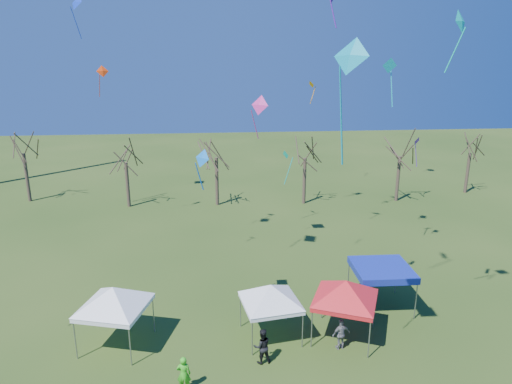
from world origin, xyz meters
The scene contains 24 objects.
ground centered at (0.00, 0.00, 0.00)m, with size 140.00×140.00×0.00m, color #284315.
tree_0 centered at (-20.85, 27.38, 6.49)m, with size 3.83×3.83×8.44m.
tree_1 centered at (-10.77, 24.65, 5.79)m, with size 3.42×3.42×7.54m.
tree_2 centered at (-2.37, 24.38, 6.29)m, with size 3.71×3.71×8.18m.
tree_3 centered at (6.03, 24.04, 6.08)m, with size 3.59×3.59×7.91m.
tree_4 centered at (15.36, 24.00, 6.06)m, with size 3.58×3.58×7.89m.
tree_5 centered at (23.72, 26.07, 5.73)m, with size 3.39×3.39×7.46m.
tent_white_west centered at (-7.60, 2.21, 2.92)m, with size 3.95×3.95×3.62m.
tent_white_mid centered at (-0.07, 2.18, 2.69)m, with size 3.74×3.74×3.34m.
tent_red centered at (3.59, 1.80, 2.92)m, with size 3.84×3.84×3.62m.
tent_blue centered at (6.47, 4.54, 2.24)m, with size 3.19×3.19×2.44m.
person_dark centered at (-0.71, 0.18, 0.85)m, with size 0.83×0.65×1.71m, color black.
person_green centered at (-4.18, -1.36, 0.81)m, with size 0.59×0.39×1.63m, color green.
person_grey centered at (3.18, 0.85, 0.78)m, with size 0.92×0.38×1.57m, color slate.
kite_2 centered at (-13.71, 24.46, 18.07)m, with size 1.60×1.59×3.55m.
kite_12 centered at (16.80, 23.83, 5.93)m, with size 1.03×0.97×2.98m.
kite_1 centered at (-3.24, 3.67, 8.92)m, with size 0.95×0.97×2.10m.
kite_13 centered at (-10.91, 19.14, 12.58)m, with size 0.99×0.81×2.40m.
kite_22 centered at (3.29, 18.49, 5.89)m, with size 0.91×1.00×2.75m.
kite_5 centered at (1.79, -2.78, 13.52)m, with size 1.37×1.42×4.30m.
kite_17 centered at (8.12, 9.98, 13.06)m, with size 0.98×0.57×2.96m.
kite_27 centered at (7.47, 1.03, 14.92)m, with size 1.01×0.95×2.52m.
kite_19 centered at (5.89, 21.52, 11.40)m, with size 0.67×0.84×1.97m.
kite_11 centered at (0.44, 12.58, 10.57)m, with size 1.33×1.30×3.01m.
Camera 1 is at (-2.74, -17.76, 13.44)m, focal length 32.00 mm.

